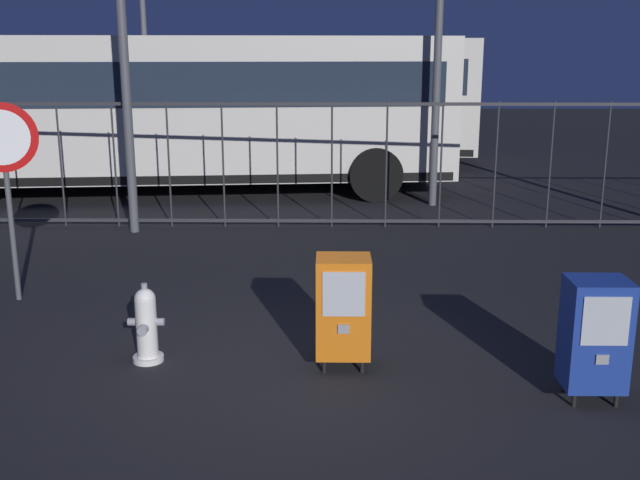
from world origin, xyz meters
TOP-DOWN VIEW (x-y plane):
  - ground_plane at (0.00, 0.00)m, footprint 60.00×60.00m
  - fire_hydrant at (-1.26, 0.21)m, footprint 0.33×0.32m
  - newspaper_box_primary at (0.52, 0.12)m, footprint 0.48×0.42m
  - newspaper_box_secondary at (2.53, -0.51)m, footprint 0.48×0.42m
  - stop_sign at (-3.15, 1.92)m, footprint 0.71×0.31m
  - fence_barrier at (0.00, 5.59)m, footprint 18.03×0.04m
  - bus_near at (-2.53, 8.59)m, footprint 10.69×3.57m
  - bus_far at (-1.32, 12.79)m, footprint 10.70×3.60m

SIDE VIEW (x-z plane):
  - ground_plane at x=0.00m, z-range 0.00..0.00m
  - fire_hydrant at x=-1.26m, z-range -0.02..0.72m
  - newspaper_box_primary at x=0.52m, z-range 0.06..1.08m
  - newspaper_box_secondary at x=2.53m, z-range 0.06..1.08m
  - fence_barrier at x=0.00m, z-range 0.02..2.02m
  - stop_sign at x=-3.15m, z-range 0.49..2.72m
  - bus_near at x=-2.53m, z-range 0.21..3.21m
  - bus_far at x=-1.32m, z-range 0.21..3.21m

